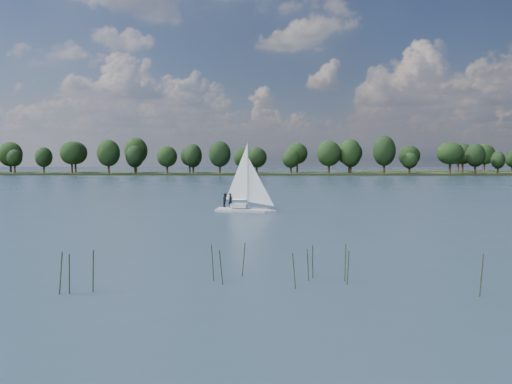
% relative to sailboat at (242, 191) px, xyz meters
% --- Properties ---
extents(ground, '(700.00, 700.00, 0.00)m').
position_rel_sailboat_xyz_m(ground, '(-6.56, 67.86, -2.50)').
color(ground, '#233342').
rests_on(ground, ground).
extents(far_shore, '(660.00, 40.00, 1.50)m').
position_rel_sailboat_xyz_m(far_shore, '(-6.56, 179.86, -2.50)').
color(far_shore, black).
rests_on(far_shore, ground).
extents(sailboat, '(7.04, 3.28, 8.95)m').
position_rel_sailboat_xyz_m(sailboat, '(0.00, 0.00, 0.00)').
color(sailboat, silver).
rests_on(sailboat, ground).
extents(treeline, '(561.97, 73.72, 17.73)m').
position_rel_sailboat_xyz_m(treeline, '(-10.68, 176.08, 5.59)').
color(treeline, black).
rests_on(treeline, ground).
extents(reeds, '(57.74, 9.29, 1.95)m').
position_rel_sailboat_xyz_m(reeds, '(-6.77, -41.97, -1.65)').
color(reeds, '#283316').
rests_on(reeds, ground).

